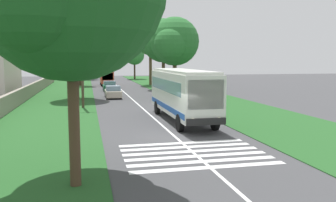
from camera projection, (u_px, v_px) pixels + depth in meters
The scene contains 18 objects.
ground at pixel (174, 135), 21.31m from camera, with size 160.00×160.00×0.00m, color #424244.
grass_verge_left at pixel (52, 107), 34.07m from camera, with size 120.00×8.00×0.04m, color #235623.
grass_verge_right at pixel (216, 102), 37.63m from camera, with size 120.00×8.00×0.04m, color #235623.
centre_line at pixel (138, 105), 35.85m from camera, with size 110.00×0.16×0.01m, color silver.
coach_bus at pixel (182, 92), 26.26m from camera, with size 11.16×2.62×3.73m.
zebra_crossing at pixel (194, 154), 17.20m from camera, with size 4.95×6.80×0.01m.
trailing_car_0 at pixel (113, 92), 42.05m from camera, with size 4.30×1.78×1.43m.
trailing_car_1 at pixel (109, 86), 51.24m from camera, with size 4.30×1.78×1.43m.
trailing_minibus_0 at pixel (107, 76), 62.07m from camera, with size 6.00×2.14×2.53m.
roadside_tree_left_1 at pixel (74, 39), 39.84m from camera, with size 7.28×6.15×9.96m.
roadside_tree_left_2 at pixel (80, 48), 80.36m from camera, with size 8.04×6.82×10.64m.
roadside_tree_left_3 at pixel (78, 41), 60.36m from camera, with size 5.12×4.43×9.81m.
roadside_tree_right_0 at pixel (173, 43), 41.87m from camera, with size 7.07×5.64×9.35m.
roadside_tree_right_1 at pixel (162, 42), 53.79m from camera, with size 7.86×6.52×10.50m.
roadside_tree_right_2 at pixel (149, 41), 62.22m from camera, with size 6.53×5.36×10.45m.
roadside_tree_right_3 at pixel (134, 56), 81.23m from camera, with size 5.55×4.52×7.64m.
utility_pole at pixel (82, 58), 32.85m from camera, with size 0.24×1.40×8.79m.
roadside_wall at pixel (23, 94), 38.08m from camera, with size 70.00×0.40×1.49m, color gray.
Camera 1 is at (-20.36, 4.91, 4.48)m, focal length 38.50 mm.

